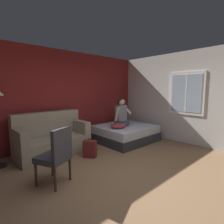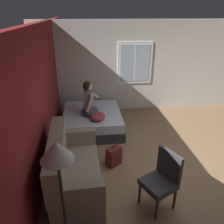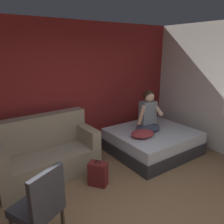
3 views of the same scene
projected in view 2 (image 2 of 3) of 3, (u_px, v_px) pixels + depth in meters
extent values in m
plane|color=brown|center=(180.00, 163.00, 4.58)|extent=(40.00, 40.00, 0.00)
cube|color=maroon|center=(33.00, 111.00, 3.71)|extent=(10.77, 0.16, 2.70)
cube|color=silver|center=(147.00, 67.00, 6.68)|extent=(0.16, 6.81, 2.70)
cube|color=white|center=(135.00, 63.00, 6.50)|extent=(0.02, 1.04, 1.24)
cube|color=#9EB2C6|center=(135.00, 63.00, 6.49)|extent=(0.01, 0.88, 1.08)
cube|color=white|center=(135.00, 63.00, 6.49)|extent=(0.01, 0.04, 1.08)
cube|color=#2D2D33|center=(92.00, 124.00, 5.90)|extent=(1.71, 1.53, 0.26)
cube|color=silver|center=(92.00, 116.00, 5.79)|extent=(1.66, 1.48, 0.22)
cube|color=gray|center=(77.00, 178.00, 3.87)|extent=(1.73, 0.86, 0.44)
cube|color=gray|center=(57.00, 155.00, 3.60)|extent=(1.71, 0.30, 0.60)
cube|color=gray|center=(76.00, 194.00, 3.02)|extent=(0.21, 0.81, 0.32)
cube|color=gray|center=(76.00, 137.00, 4.39)|extent=(0.21, 0.81, 0.32)
cylinder|color=#382D23|center=(140.00, 193.00, 3.56)|extent=(0.04, 0.04, 0.40)
cylinder|color=#382D23|center=(156.00, 210.00, 3.26)|extent=(0.04, 0.04, 0.40)
cylinder|color=#382D23|center=(157.00, 184.00, 3.75)|extent=(0.04, 0.04, 0.40)
cylinder|color=#382D23|center=(175.00, 199.00, 3.46)|extent=(0.04, 0.04, 0.40)
cube|color=#333338|center=(158.00, 184.00, 3.40)|extent=(0.62, 0.62, 0.10)
cube|color=#333338|center=(169.00, 165.00, 3.38)|extent=(0.44, 0.26, 0.48)
ellipsoid|color=#383D51|center=(90.00, 111.00, 5.62)|extent=(0.56, 0.49, 0.16)
cube|color=slate|center=(88.00, 99.00, 5.49)|extent=(0.35, 0.23, 0.48)
cylinder|color=#DBB293|center=(89.00, 103.00, 5.32)|extent=(0.10, 0.22, 0.44)
cylinder|color=#DBB293|center=(91.00, 93.00, 5.60)|extent=(0.12, 0.38, 0.29)
sphere|color=#DBB293|center=(88.00, 86.00, 5.34)|extent=(0.21, 0.21, 0.21)
ellipsoid|color=black|center=(87.00, 86.00, 5.34)|extent=(0.25, 0.24, 0.23)
cube|color=maroon|center=(114.00, 156.00, 4.47)|extent=(0.32, 0.35, 0.40)
cube|color=maroon|center=(110.00, 157.00, 4.58)|extent=(0.18, 0.22, 0.18)
torus|color=black|center=(114.00, 147.00, 4.38)|extent=(0.06, 0.08, 0.09)
ellipsoid|color=#993338|center=(98.00, 116.00, 5.36)|extent=(0.53, 0.43, 0.14)
cube|color=#B7B7BC|center=(102.00, 117.00, 5.45)|extent=(0.10, 0.16, 0.01)
cylinder|color=black|center=(64.00, 209.00, 2.61)|extent=(0.04, 0.04, 1.45)
cone|color=silver|center=(56.00, 151.00, 2.26)|extent=(0.36, 0.36, 0.22)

